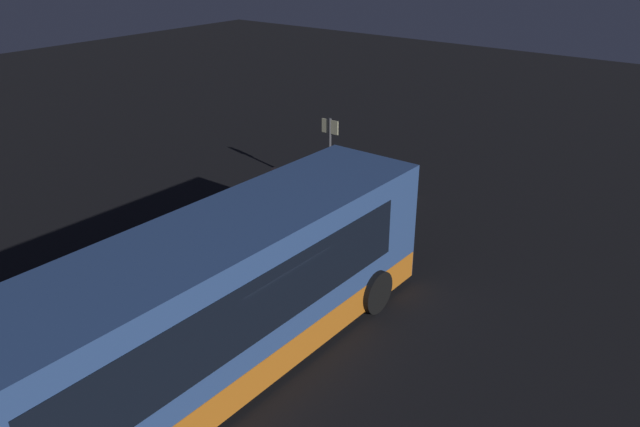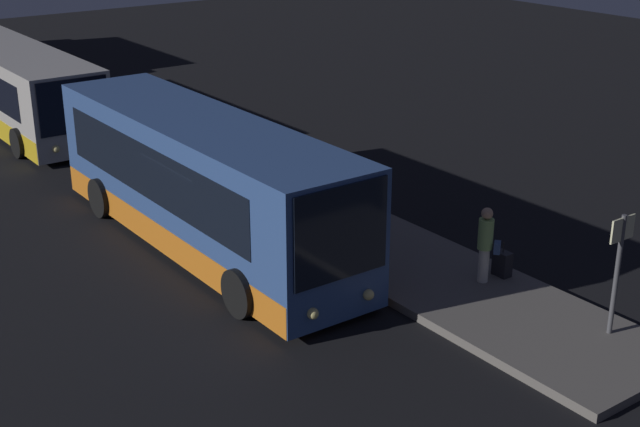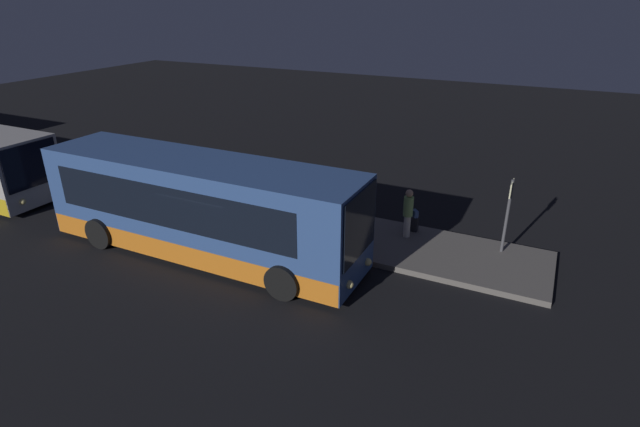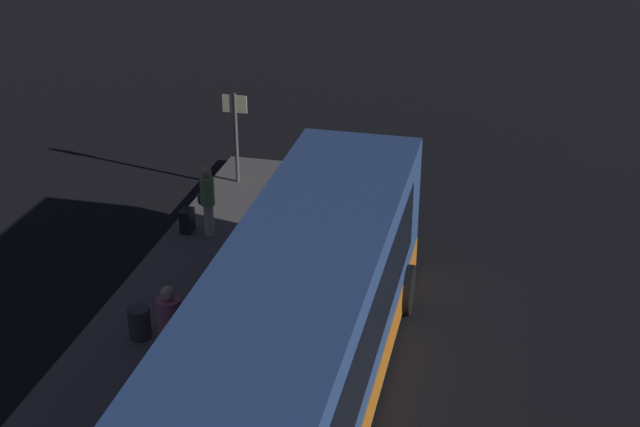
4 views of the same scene
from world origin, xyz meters
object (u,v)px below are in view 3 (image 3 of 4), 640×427
object	(u,v)px
passenger_boarding	(256,197)
trash_bin	(292,207)
sign_post	(508,207)
passenger_waiting	(408,211)
suitcase	(412,223)
bus_lead	(200,208)

from	to	relation	value
passenger_boarding	trash_bin	bearing A→B (deg)	72.81
sign_post	trash_bin	bearing A→B (deg)	-176.48
passenger_boarding	passenger_waiting	world-z (taller)	passenger_boarding
passenger_waiting	sign_post	distance (m)	3.22
suitcase	trash_bin	xyz separation A→B (m)	(-4.51, -0.73, 0.04)
bus_lead	passenger_waiting	xyz separation A→B (m)	(5.89, 3.77, -0.47)
bus_lead	suitcase	world-z (taller)	bus_lead
bus_lead	trash_bin	bearing A→B (deg)	68.79
suitcase	trash_bin	bearing A→B (deg)	-170.77
suitcase	trash_bin	world-z (taller)	suitcase
passenger_boarding	bus_lead	bearing A→B (deg)	-77.45
bus_lead	suitcase	size ratio (longest dim) A/B	13.71
bus_lead	sign_post	world-z (taller)	bus_lead
passenger_waiting	suitcase	bearing A→B (deg)	138.16
bus_lead	passenger_waiting	world-z (taller)	bus_lead
sign_post	passenger_waiting	bearing A→B (deg)	-174.59
sign_post	trash_bin	distance (m)	7.75
bus_lead	trash_bin	size ratio (longest dim) A/B	17.18
bus_lead	passenger_waiting	bearing A→B (deg)	32.63
passenger_boarding	passenger_waiting	distance (m)	5.54
passenger_boarding	suitcase	xyz separation A→B (m)	(5.42, 1.79, -0.68)
bus_lead	sign_post	xyz separation A→B (m)	(9.03, 4.07, 0.15)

